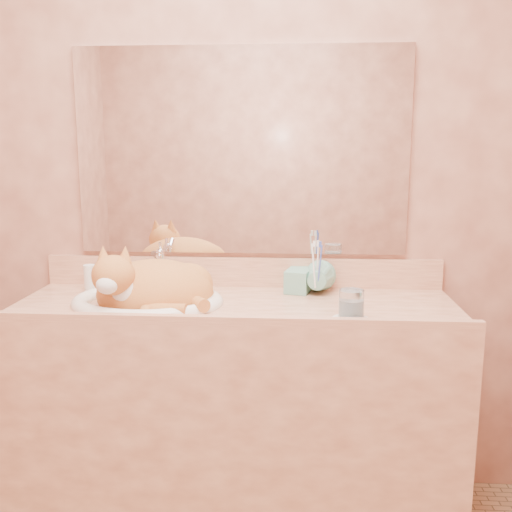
# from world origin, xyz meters

# --- Properties ---
(wall_back) EXTENTS (2.40, 0.02, 2.50)m
(wall_back) POSITION_xyz_m (0.00, 1.00, 1.25)
(wall_back) COLOR brown
(wall_back) RESTS_ON ground
(vanity_counter) EXTENTS (1.60, 0.55, 0.85)m
(vanity_counter) POSITION_xyz_m (0.00, 0.72, 0.42)
(vanity_counter) COLOR #A46549
(vanity_counter) RESTS_ON floor
(mirror) EXTENTS (1.30, 0.02, 0.80)m
(mirror) POSITION_xyz_m (0.00, 0.99, 1.39)
(mirror) COLOR white
(mirror) RESTS_ON wall_back
(sink_basin) EXTENTS (0.57, 0.49, 0.17)m
(sink_basin) POSITION_xyz_m (-0.32, 0.70, 0.93)
(sink_basin) COLOR white
(sink_basin) RESTS_ON vanity_counter
(faucet) EXTENTS (0.08, 0.13, 0.18)m
(faucet) POSITION_xyz_m (-0.32, 0.91, 0.94)
(faucet) COLOR white
(faucet) RESTS_ON vanity_counter
(cat) EXTENTS (0.46, 0.38, 0.23)m
(cat) POSITION_xyz_m (-0.30, 0.69, 0.92)
(cat) COLOR #B56229
(cat) RESTS_ON sink_basin
(soap_dispenser) EXTENTS (0.11, 0.11, 0.20)m
(soap_dispenser) POSITION_xyz_m (0.21, 0.85, 0.95)
(soap_dispenser) COLOR #6AAA96
(soap_dispenser) RESTS_ON vanity_counter
(toothbrush_cup) EXTENTS (0.14, 0.14, 0.11)m
(toothbrush_cup) POSITION_xyz_m (0.30, 0.83, 0.91)
(toothbrush_cup) COLOR #6AAA96
(toothbrush_cup) RESTS_ON vanity_counter
(toothbrushes) EXTENTS (0.04, 0.04, 0.22)m
(toothbrushes) POSITION_xyz_m (0.30, 0.83, 0.98)
(toothbrushes) COLOR white
(toothbrushes) RESTS_ON toothbrush_cup
(saucer) EXTENTS (0.12, 0.12, 0.01)m
(saucer) POSITION_xyz_m (0.40, 0.53, 0.85)
(saucer) COLOR white
(saucer) RESTS_ON vanity_counter
(water_glass) EXTENTS (0.08, 0.08, 0.10)m
(water_glass) POSITION_xyz_m (0.40, 0.53, 0.91)
(water_glass) COLOR white
(water_glass) RESTS_ON saucer
(lotion_bottle) EXTENTS (0.05, 0.05, 0.11)m
(lotion_bottle) POSITION_xyz_m (-0.58, 0.84, 0.91)
(lotion_bottle) COLOR white
(lotion_bottle) RESTS_ON vanity_counter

